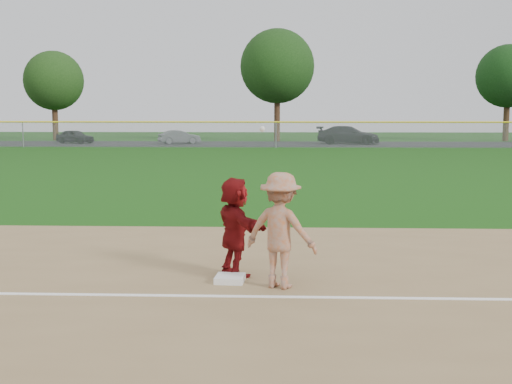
{
  "coord_description": "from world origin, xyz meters",
  "views": [
    {
      "loc": [
        0.46,
        -10.01,
        2.73
      ],
      "look_at": [
        0.0,
        1.5,
        1.3
      ],
      "focal_mm": 45.0,
      "sensor_mm": 36.0,
      "label": 1
    }
  ],
  "objects_px": {
    "car_mid": "(179,137)",
    "car_left": "(75,136)",
    "first_base": "(230,279)",
    "base_runner": "(235,226)",
    "car_right": "(348,135)"
  },
  "relations": [
    {
      "from": "car_mid",
      "to": "car_left",
      "type": "bearing_deg",
      "value": 64.05
    },
    {
      "from": "first_base",
      "to": "car_left",
      "type": "height_order",
      "value": "car_left"
    },
    {
      "from": "car_left",
      "to": "car_mid",
      "type": "relative_size",
      "value": 0.99
    },
    {
      "from": "car_mid",
      "to": "car_right",
      "type": "bearing_deg",
      "value": -113.47
    },
    {
      "from": "car_right",
      "to": "car_left",
      "type": "bearing_deg",
      "value": 102.14
    },
    {
      "from": "first_base",
      "to": "car_left",
      "type": "xyz_separation_m",
      "value": [
        -17.53,
        46.26,
        0.55
      ]
    },
    {
      "from": "first_base",
      "to": "car_mid",
      "type": "bearing_deg",
      "value": 100.07
    },
    {
      "from": "first_base",
      "to": "car_right",
      "type": "bearing_deg",
      "value": 81.85
    },
    {
      "from": "car_mid",
      "to": "car_right",
      "type": "distance_m",
      "value": 14.78
    },
    {
      "from": "base_runner",
      "to": "car_right",
      "type": "xyz_separation_m",
      "value": [
        6.56,
        45.69,
        -0.05
      ]
    },
    {
      "from": "car_left",
      "to": "car_mid",
      "type": "xyz_separation_m",
      "value": [
        9.36,
        -0.29,
        -0.02
      ]
    },
    {
      "from": "car_left",
      "to": "car_mid",
      "type": "bearing_deg",
      "value": -67.15
    },
    {
      "from": "first_base",
      "to": "base_runner",
      "type": "xyz_separation_m",
      "value": [
        0.05,
        0.47,
        0.77
      ]
    },
    {
      "from": "base_runner",
      "to": "car_left",
      "type": "xyz_separation_m",
      "value": [
        -17.58,
        45.79,
        -0.23
      ]
    },
    {
      "from": "base_runner",
      "to": "car_mid",
      "type": "relative_size",
      "value": 0.46
    }
  ]
}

